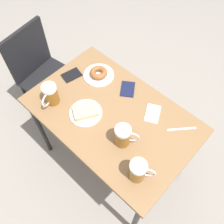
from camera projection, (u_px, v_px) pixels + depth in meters
name	position (u px, v px, depth m)	size (l,w,h in m)	color
ground_plane	(112.00, 161.00, 2.17)	(8.00, 8.00, 0.00)	gray
table	(112.00, 120.00, 1.60)	(0.67, 1.04, 0.76)	olive
chair	(39.00, 68.00, 2.07)	(0.45, 0.45, 0.86)	black
plate_with_cake	(86.00, 112.00, 1.52)	(0.20, 0.20, 0.04)	silver
plate_with_donut	(99.00, 74.00, 1.69)	(0.21, 0.21, 0.05)	silver
beer_mug_left	(51.00, 94.00, 1.53)	(0.14, 0.09, 0.14)	#8C5619
beer_mug_center	(123.00, 136.00, 1.37)	(0.10, 0.13, 0.14)	#8C5619
beer_mug_right	(138.00, 171.00, 1.26)	(0.10, 0.13, 0.14)	#8C5619
napkin_folded	(153.00, 113.00, 1.53)	(0.16, 0.13, 0.00)	white
fork	(182.00, 129.00, 1.47)	(0.14, 0.13, 0.00)	silver
passport_near_edge	(128.00, 89.00, 1.64)	(0.15, 0.14, 0.01)	#141938
passport_far_edge	(72.00, 75.00, 1.70)	(0.14, 0.11, 0.01)	black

